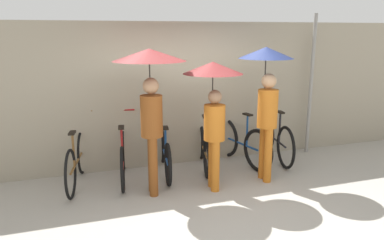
# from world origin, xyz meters

# --- Properties ---
(ground_plane) EXTENTS (30.00, 30.00, 0.00)m
(ground_plane) POSITION_xyz_m (0.00, 0.00, 0.00)
(ground_plane) COLOR #9E998E
(back_wall) EXTENTS (11.63, 0.12, 2.56)m
(back_wall) POSITION_xyz_m (0.00, 1.86, 1.28)
(back_wall) COLOR gray
(back_wall) RESTS_ON ground
(parked_bicycle_0) EXTENTS (0.51, 1.73, 1.11)m
(parked_bicycle_0) POSITION_xyz_m (-1.81, 1.36, 0.39)
(parked_bicycle_0) COLOR black
(parked_bicycle_0) RESTS_ON ground
(parked_bicycle_1) EXTENTS (0.45, 1.68, 1.08)m
(parked_bicycle_1) POSITION_xyz_m (-1.09, 1.34, 0.38)
(parked_bicycle_1) COLOR black
(parked_bicycle_1) RESTS_ON ground
(parked_bicycle_2) EXTENTS (0.47, 1.77, 1.10)m
(parked_bicycle_2) POSITION_xyz_m (-0.36, 1.41, 0.36)
(parked_bicycle_2) COLOR black
(parked_bicycle_2) RESTS_ON ground
(parked_bicycle_3) EXTENTS (0.56, 1.62, 1.02)m
(parked_bicycle_3) POSITION_xyz_m (0.36, 1.44, 0.36)
(parked_bicycle_3) COLOR black
(parked_bicycle_3) RESTS_ON ground
(parked_bicycle_4) EXTENTS (0.52, 1.70, 0.97)m
(parked_bicycle_4) POSITION_xyz_m (1.09, 1.43, 0.39)
(parked_bicycle_4) COLOR black
(parked_bicycle_4) RESTS_ON ground
(parked_bicycle_5) EXTENTS (0.47, 1.73, 1.00)m
(parked_bicycle_5) POSITION_xyz_m (1.81, 1.44, 0.40)
(parked_bicycle_5) COLOR black
(parked_bicycle_5) RESTS_ON ground
(pedestrian_leading) EXTENTS (1.07, 1.07, 2.15)m
(pedestrian_leading) POSITION_xyz_m (-0.73, 0.73, 1.71)
(pedestrian_leading) COLOR brown
(pedestrian_leading) RESTS_ON ground
(pedestrian_center) EXTENTS (0.90, 0.90, 1.95)m
(pedestrian_center) POSITION_xyz_m (0.20, 0.60, 1.50)
(pedestrian_center) COLOR #C66B1E
(pedestrian_center) RESTS_ON ground
(pedestrian_trailing) EXTENTS (0.86, 0.86, 2.15)m
(pedestrian_trailing) POSITION_xyz_m (1.12, 0.66, 1.61)
(pedestrian_trailing) COLOR #C66B1E
(pedestrian_trailing) RESTS_ON ground
(awning_pole) EXTENTS (0.07, 0.07, 2.72)m
(awning_pole) POSITION_xyz_m (2.65, 1.61, 1.36)
(awning_pole) COLOR gray
(awning_pole) RESTS_ON ground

